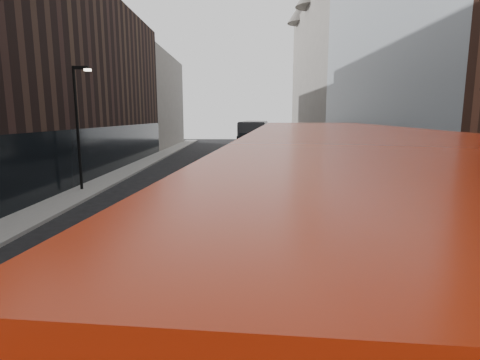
{
  "coord_description": "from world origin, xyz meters",
  "views": [
    {
      "loc": [
        1.13,
        -3.57,
        4.36
      ],
      "look_at": [
        1.07,
        7.37,
        2.5
      ],
      "focal_mm": 28.0,
      "sensor_mm": 36.0,
      "label": 1
    }
  ],
  "objects_px": {
    "red_bus": "(334,260)",
    "car_a": "(263,177)",
    "car_c": "(251,155)",
    "street_lamp": "(78,120)",
    "grey_bus": "(254,137)",
    "car_b": "(277,162)"
  },
  "relations": [
    {
      "from": "grey_bus",
      "to": "car_c",
      "type": "xyz_separation_m",
      "value": [
        -0.53,
        -5.97,
        -1.44
      ]
    },
    {
      "from": "grey_bus",
      "to": "car_b",
      "type": "relative_size",
      "value": 2.58
    },
    {
      "from": "red_bus",
      "to": "car_a",
      "type": "xyz_separation_m",
      "value": [
        -0.05,
        17.37,
        -1.62
      ]
    },
    {
      "from": "red_bus",
      "to": "grey_bus",
      "type": "height_order",
      "value": "red_bus"
    },
    {
      "from": "car_c",
      "to": "street_lamp",
      "type": "bearing_deg",
      "value": -131.29
    },
    {
      "from": "grey_bus",
      "to": "car_b",
      "type": "xyz_separation_m",
      "value": [
        1.38,
        -12.93,
        -1.28
      ]
    },
    {
      "from": "street_lamp",
      "to": "grey_bus",
      "type": "relative_size",
      "value": 0.58
    },
    {
      "from": "street_lamp",
      "to": "car_a",
      "type": "height_order",
      "value": "street_lamp"
    },
    {
      "from": "car_a",
      "to": "car_c",
      "type": "height_order",
      "value": "car_a"
    },
    {
      "from": "car_a",
      "to": "car_c",
      "type": "xyz_separation_m",
      "value": [
        -0.39,
        14.08,
        -0.1
      ]
    },
    {
      "from": "street_lamp",
      "to": "car_c",
      "type": "xyz_separation_m",
      "value": [
        10.23,
        14.97,
        -3.57
      ]
    },
    {
      "from": "street_lamp",
      "to": "car_b",
      "type": "relative_size",
      "value": 1.5
    },
    {
      "from": "red_bus",
      "to": "car_a",
      "type": "bearing_deg",
      "value": 95.88
    },
    {
      "from": "street_lamp",
      "to": "grey_bus",
      "type": "distance_m",
      "value": 23.64
    },
    {
      "from": "car_a",
      "to": "street_lamp",
      "type": "bearing_deg",
      "value": -177.39
    },
    {
      "from": "car_c",
      "to": "car_a",
      "type": "bearing_deg",
      "value": -95.32
    },
    {
      "from": "grey_bus",
      "to": "car_a",
      "type": "distance_m",
      "value": 20.1
    },
    {
      "from": "car_a",
      "to": "car_b",
      "type": "height_order",
      "value": "car_b"
    },
    {
      "from": "red_bus",
      "to": "car_b",
      "type": "relative_size",
      "value": 2.26
    },
    {
      "from": "street_lamp",
      "to": "red_bus",
      "type": "bearing_deg",
      "value": -57.09
    },
    {
      "from": "street_lamp",
      "to": "grey_bus",
      "type": "bearing_deg",
      "value": 62.79
    },
    {
      "from": "car_a",
      "to": "car_c",
      "type": "distance_m",
      "value": 14.09
    }
  ]
}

